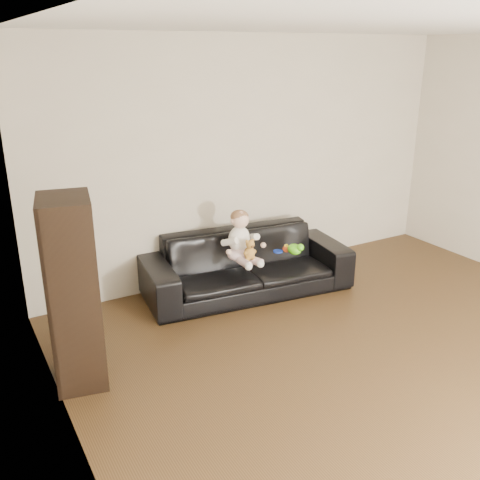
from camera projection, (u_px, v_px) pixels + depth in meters
floor at (438, 391)px, 4.05m from camera, size 5.50×5.50×0.00m
wall_back at (253, 159)px, 5.86m from camera, size 5.00×0.00×5.00m
wall_left at (94, 314)px, 2.44m from camera, size 0.00×5.50×5.50m
sofa at (247, 263)px, 5.61m from camera, size 2.24×1.10×0.63m
cabinet at (73, 293)px, 3.96m from camera, size 0.46×0.57×1.47m
shelf_item at (71, 251)px, 3.86m from camera, size 0.23×0.28×0.28m
baby at (241, 239)px, 5.34m from camera, size 0.37×0.45×0.53m
teddy_bear at (250, 250)px, 5.23m from camera, size 0.14×0.14×0.21m
toy_green at (295, 249)px, 5.57m from camera, size 0.15×0.18×0.11m
toy_rattle at (286, 249)px, 5.63m from camera, size 0.09×0.09×0.08m
toy_blue_disc at (278, 251)px, 5.65m from camera, size 0.13×0.13×0.01m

